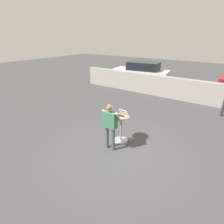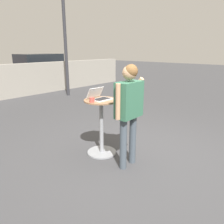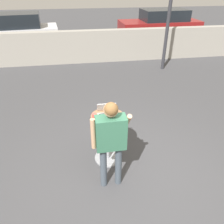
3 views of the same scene
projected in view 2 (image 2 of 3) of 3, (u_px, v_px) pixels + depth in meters
name	position (u px, v px, depth m)	size (l,w,h in m)	color
ground_plane	(137.00, 157.00, 3.80)	(50.00, 50.00, 0.00)	#3D3D3F
cafe_table	(101.00, 125.00, 3.82)	(0.59, 0.59, 0.99)	gray
laptop	(99.00, 97.00, 3.71)	(0.33, 0.32, 0.20)	silver
coffee_mug	(92.00, 100.00, 3.51)	(0.10, 0.07, 0.08)	#C14C42
standing_person	(129.00, 104.00, 3.27)	(0.59, 0.36, 1.61)	#424C56
parked_car_further_down	(37.00, 67.00, 12.99)	(4.61, 2.06, 1.53)	maroon
street_lamp	(64.00, 12.00, 8.02)	(0.32, 0.32, 4.91)	#2D2D33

